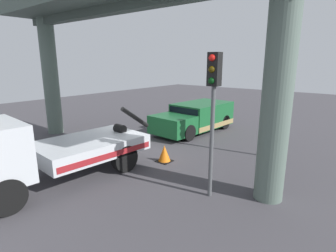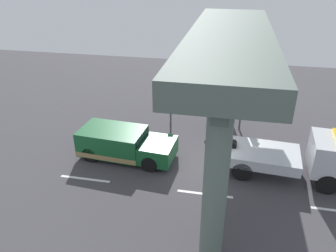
{
  "view_description": "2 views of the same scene",
  "coord_description": "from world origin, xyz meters",
  "px_view_note": "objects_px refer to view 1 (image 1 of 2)",
  "views": [
    {
      "loc": [
        8.04,
        8.2,
        3.96
      ],
      "look_at": [
        -1.14,
        0.85,
        1.1
      ],
      "focal_mm": 28.62,
      "sensor_mm": 36.0,
      "label": 1
    },
    {
      "loc": [
        0.75,
        -14.86,
        9.86
      ],
      "look_at": [
        -2.37,
        0.58,
        1.84
      ],
      "focal_mm": 35.34,
      "sensor_mm": 36.0,
      "label": 2
    }
  ],
  "objects_px": {
    "tow_truck_white": "(35,151)",
    "towed_van_green": "(196,118)",
    "traffic_light_far": "(213,95)",
    "traffic_light_near": "(268,87)",
    "traffic_cone_orange": "(164,154)"
  },
  "relations": [
    {
      "from": "traffic_light_near",
      "to": "towed_van_green",
      "type": "bearing_deg",
      "value": -111.61
    },
    {
      "from": "tow_truck_white",
      "to": "traffic_light_near",
      "type": "distance_m",
      "value": 8.92
    },
    {
      "from": "traffic_light_near",
      "to": "traffic_light_far",
      "type": "height_order",
      "value": "traffic_light_far"
    },
    {
      "from": "traffic_light_far",
      "to": "towed_van_green",
      "type": "bearing_deg",
      "value": -144.11
    },
    {
      "from": "towed_van_green",
      "to": "traffic_cone_orange",
      "type": "bearing_deg",
      "value": 18.91
    },
    {
      "from": "traffic_light_far",
      "to": "tow_truck_white",
      "type": "bearing_deg",
      "value": -57.77
    },
    {
      "from": "traffic_light_near",
      "to": "tow_truck_white",
      "type": "bearing_deg",
      "value": -31.96
    },
    {
      "from": "traffic_light_near",
      "to": "traffic_light_far",
      "type": "distance_m",
      "value": 4.5
    },
    {
      "from": "tow_truck_white",
      "to": "towed_van_green",
      "type": "height_order",
      "value": "tow_truck_white"
    },
    {
      "from": "tow_truck_white",
      "to": "towed_van_green",
      "type": "relative_size",
      "value": 1.37
    },
    {
      "from": "towed_van_green",
      "to": "traffic_light_far",
      "type": "height_order",
      "value": "traffic_light_far"
    },
    {
      "from": "traffic_light_near",
      "to": "traffic_light_far",
      "type": "bearing_deg",
      "value": 0.0
    },
    {
      "from": "tow_truck_white",
      "to": "towed_van_green",
      "type": "distance_m",
      "value": 9.23
    },
    {
      "from": "tow_truck_white",
      "to": "traffic_light_far",
      "type": "bearing_deg",
      "value": 122.23
    },
    {
      "from": "tow_truck_white",
      "to": "traffic_cone_orange",
      "type": "xyz_separation_m",
      "value": [
        -4.27,
        1.76,
        -0.88
      ]
    }
  ]
}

